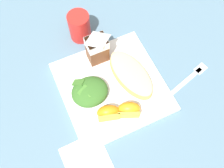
{
  "coord_description": "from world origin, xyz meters",
  "views": [
    {
      "loc": [
        -0.13,
        -0.27,
        0.67
      ],
      "look_at": [
        0.0,
        0.0,
        0.03
      ],
      "focal_mm": 41.05,
      "sensor_mm": 36.0,
      "label": 1
    }
  ],
  "objects_px": {
    "white_plate": "(112,87)",
    "orange_wedge_front": "(108,113)",
    "cheesy_pizza_bread": "(131,75)",
    "green_salad_pile": "(89,91)",
    "orange_wedge_middle": "(129,109)",
    "milk_carton": "(98,46)",
    "paper_napkin": "(86,160)",
    "drinking_red_cup": "(80,27)",
    "metal_fork": "(187,80)"
  },
  "relations": [
    {
      "from": "white_plate",
      "to": "orange_wedge_front",
      "type": "relative_size",
      "value": 4.15
    },
    {
      "from": "cheesy_pizza_bread",
      "to": "green_salad_pile",
      "type": "distance_m",
      "value": 0.12
    },
    {
      "from": "green_salad_pile",
      "to": "orange_wedge_middle",
      "type": "xyz_separation_m",
      "value": [
        0.07,
        -0.09,
        -0.0
      ]
    },
    {
      "from": "green_salad_pile",
      "to": "white_plate",
      "type": "bearing_deg",
      "value": -2.67
    },
    {
      "from": "milk_carton",
      "to": "orange_wedge_middle",
      "type": "distance_m",
      "value": 0.19
    },
    {
      "from": "white_plate",
      "to": "paper_napkin",
      "type": "bearing_deg",
      "value": -132.66
    },
    {
      "from": "drinking_red_cup",
      "to": "paper_napkin",
      "type": "bearing_deg",
      "value": -109.75
    },
    {
      "from": "orange_wedge_middle",
      "to": "paper_napkin",
      "type": "bearing_deg",
      "value": -156.66
    },
    {
      "from": "cheesy_pizza_bread",
      "to": "paper_napkin",
      "type": "height_order",
      "value": "cheesy_pizza_bread"
    },
    {
      "from": "orange_wedge_front",
      "to": "cheesy_pizza_bread",
      "type": "bearing_deg",
      "value": 35.59
    },
    {
      "from": "cheesy_pizza_bread",
      "to": "orange_wedge_middle",
      "type": "distance_m",
      "value": 0.1
    },
    {
      "from": "drinking_red_cup",
      "to": "white_plate",
      "type": "bearing_deg",
      "value": -86.38
    },
    {
      "from": "cheesy_pizza_bread",
      "to": "milk_carton",
      "type": "bearing_deg",
      "value": 117.64
    },
    {
      "from": "paper_napkin",
      "to": "metal_fork",
      "type": "relative_size",
      "value": 0.59
    },
    {
      "from": "milk_carton",
      "to": "orange_wedge_middle",
      "type": "relative_size",
      "value": 1.59
    },
    {
      "from": "white_plate",
      "to": "milk_carton",
      "type": "xyz_separation_m",
      "value": [
        0.0,
        0.1,
        0.07
      ]
    },
    {
      "from": "orange_wedge_middle",
      "to": "metal_fork",
      "type": "relative_size",
      "value": 0.37
    },
    {
      "from": "green_salad_pile",
      "to": "milk_carton",
      "type": "xyz_separation_m",
      "value": [
        0.07,
        0.1,
        0.04
      ]
    },
    {
      "from": "white_plate",
      "to": "drinking_red_cup",
      "type": "relative_size",
      "value": 3.06
    },
    {
      "from": "paper_napkin",
      "to": "metal_fork",
      "type": "distance_m",
      "value": 0.36
    },
    {
      "from": "cheesy_pizza_bread",
      "to": "green_salad_pile",
      "type": "height_order",
      "value": "green_salad_pile"
    },
    {
      "from": "white_plate",
      "to": "metal_fork",
      "type": "bearing_deg",
      "value": -18.64
    },
    {
      "from": "paper_napkin",
      "to": "drinking_red_cup",
      "type": "xyz_separation_m",
      "value": [
        0.13,
        0.36,
        0.04
      ]
    },
    {
      "from": "milk_carton",
      "to": "orange_wedge_front",
      "type": "height_order",
      "value": "milk_carton"
    },
    {
      "from": "cheesy_pizza_bread",
      "to": "milk_carton",
      "type": "distance_m",
      "value": 0.12
    },
    {
      "from": "orange_wedge_front",
      "to": "orange_wedge_middle",
      "type": "height_order",
      "value": "same"
    },
    {
      "from": "orange_wedge_middle",
      "to": "drinking_red_cup",
      "type": "bearing_deg",
      "value": 94.12
    },
    {
      "from": "drinking_red_cup",
      "to": "orange_wedge_front",
      "type": "bearing_deg",
      "value": -96.45
    },
    {
      "from": "cheesy_pizza_bread",
      "to": "orange_wedge_middle",
      "type": "height_order",
      "value": "orange_wedge_middle"
    },
    {
      "from": "milk_carton",
      "to": "orange_wedge_middle",
      "type": "bearing_deg",
      "value": -88.73
    },
    {
      "from": "green_salad_pile",
      "to": "metal_fork",
      "type": "distance_m",
      "value": 0.28
    },
    {
      "from": "orange_wedge_middle",
      "to": "paper_napkin",
      "type": "distance_m",
      "value": 0.17
    },
    {
      "from": "white_plate",
      "to": "drinking_red_cup",
      "type": "distance_m",
      "value": 0.21
    },
    {
      "from": "metal_fork",
      "to": "drinking_red_cup",
      "type": "height_order",
      "value": "drinking_red_cup"
    },
    {
      "from": "metal_fork",
      "to": "cheesy_pizza_bread",
      "type": "bearing_deg",
      "value": 155.6
    },
    {
      "from": "orange_wedge_front",
      "to": "metal_fork",
      "type": "distance_m",
      "value": 0.25
    },
    {
      "from": "milk_carton",
      "to": "orange_wedge_front",
      "type": "relative_size",
      "value": 1.63
    },
    {
      "from": "orange_wedge_front",
      "to": "orange_wedge_middle",
      "type": "relative_size",
      "value": 0.97
    },
    {
      "from": "cheesy_pizza_bread",
      "to": "metal_fork",
      "type": "height_order",
      "value": "cheesy_pizza_bread"
    },
    {
      "from": "orange_wedge_front",
      "to": "paper_napkin",
      "type": "bearing_deg",
      "value": -140.78
    },
    {
      "from": "cheesy_pizza_bread",
      "to": "drinking_red_cup",
      "type": "xyz_separation_m",
      "value": [
        -0.07,
        0.21,
        0.01
      ]
    },
    {
      "from": "drinking_red_cup",
      "to": "metal_fork",
      "type": "bearing_deg",
      "value": -51.4
    },
    {
      "from": "white_plate",
      "to": "orange_wedge_middle",
      "type": "relative_size",
      "value": 4.04
    },
    {
      "from": "cheesy_pizza_bread",
      "to": "drinking_red_cup",
      "type": "height_order",
      "value": "drinking_red_cup"
    },
    {
      "from": "orange_wedge_front",
      "to": "metal_fork",
      "type": "relative_size",
      "value": 0.36
    },
    {
      "from": "paper_napkin",
      "to": "white_plate",
      "type": "bearing_deg",
      "value": 47.34
    },
    {
      "from": "milk_carton",
      "to": "white_plate",
      "type": "bearing_deg",
      "value": -92.34
    },
    {
      "from": "green_salad_pile",
      "to": "paper_napkin",
      "type": "height_order",
      "value": "green_salad_pile"
    },
    {
      "from": "orange_wedge_front",
      "to": "metal_fork",
      "type": "xyz_separation_m",
      "value": [
        0.25,
        0.01,
        -0.03
      ]
    },
    {
      "from": "orange_wedge_front",
      "to": "orange_wedge_middle",
      "type": "distance_m",
      "value": 0.06
    }
  ]
}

